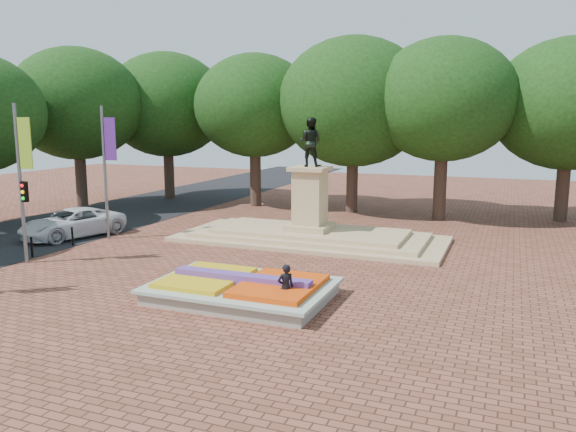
% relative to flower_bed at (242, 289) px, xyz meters
% --- Properties ---
extents(ground, '(90.00, 90.00, 0.00)m').
position_rel_flower_bed_xyz_m(ground, '(-1.03, 2.00, -0.38)').
color(ground, brown).
rests_on(ground, ground).
extents(asphalt_street, '(9.00, 90.00, 0.02)m').
position_rel_flower_bed_xyz_m(asphalt_street, '(-16.03, 7.00, -0.37)').
color(asphalt_street, black).
rests_on(asphalt_street, ground).
extents(flower_bed, '(6.30, 4.30, 0.91)m').
position_rel_flower_bed_xyz_m(flower_bed, '(0.00, 0.00, 0.00)').
color(flower_bed, gray).
rests_on(flower_bed, ground).
extents(monument, '(14.00, 6.00, 6.40)m').
position_rel_flower_bed_xyz_m(monument, '(-1.03, 10.00, 0.50)').
color(monument, tan).
rests_on(monument, ground).
extents(tree_row_back, '(44.80, 8.80, 10.43)m').
position_rel_flower_bed_xyz_m(tree_row_back, '(1.31, 20.00, 6.29)').
color(tree_row_back, '#36251D').
rests_on(tree_row_back, ground).
extents(banner_poles, '(0.88, 11.17, 7.00)m').
position_rel_flower_bed_xyz_m(banner_poles, '(-11.10, 0.69, 3.50)').
color(banner_poles, slate).
rests_on(banner_poles, ground).
extents(bollard_row, '(0.12, 13.12, 0.98)m').
position_rel_flower_bed_xyz_m(bollard_row, '(-11.73, 0.50, 0.15)').
color(bollard_row, black).
rests_on(bollard_row, ground).
extents(van, '(4.08, 6.06, 1.54)m').
position_rel_flower_bed_xyz_m(van, '(-13.27, 6.09, 0.39)').
color(van, silver).
rests_on(van, ground).
extents(pedestrian, '(0.68, 0.66, 1.58)m').
position_rel_flower_bed_xyz_m(pedestrian, '(1.87, -0.51, 0.41)').
color(pedestrian, black).
rests_on(pedestrian, ground).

